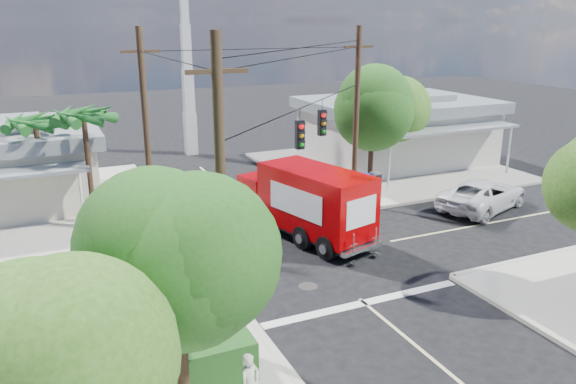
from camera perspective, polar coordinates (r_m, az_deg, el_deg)
ground at (r=23.01m, az=2.07°, el=-6.58°), size 120.00×120.00×0.00m
sidewalk_ne at (r=37.15m, az=9.70°, el=2.53°), size 14.12×14.12×0.14m
sidewalk_nw at (r=31.14m, az=-25.85°, el=-1.81°), size 14.12×14.12×0.14m
road_markings at (r=21.81m, az=3.80°, el=-7.97°), size 32.00×32.00×0.01m
building_ne at (r=38.45m, az=10.98°, el=6.39°), size 11.80×10.20×4.50m
radio_tower at (r=40.26m, az=-10.18°, el=11.68°), size 0.80×0.80×17.00m
tree_sw_front at (r=12.56m, az=-11.25°, el=-6.16°), size 3.88×3.78×6.03m
tree_sw_back at (r=10.29m, az=-21.79°, el=-15.40°), size 3.56×3.42×5.41m
tree_ne_front at (r=30.87m, az=8.68°, el=8.55°), size 4.21×4.14×6.66m
tree_ne_back at (r=34.19m, az=10.33°, el=8.30°), size 3.77×3.66×5.82m
palm_nw_front at (r=26.75m, az=-20.05°, el=7.04°), size 3.01×3.08×5.59m
palm_nw_back at (r=28.22m, az=-24.29°, el=6.27°), size 3.01×3.08×5.19m
utility_poles at (r=22.38m, az=-3.29°, el=5.30°), size 12.00×10.68×9.00m
picket_fence at (r=15.84m, az=-15.14°, el=-16.20°), size 5.94×0.06×1.00m
hedge_sw at (r=15.16m, az=-15.38°, el=-17.86°), size 6.20×1.20×1.10m
vending_boxes at (r=30.89m, az=7.80°, el=0.85°), size 1.90×0.50×1.10m
delivery_truck at (r=24.57m, az=1.77°, el=-0.97°), size 4.01×7.67×3.19m
parked_car at (r=30.06m, az=19.20°, el=-0.24°), size 6.15×4.33×1.56m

